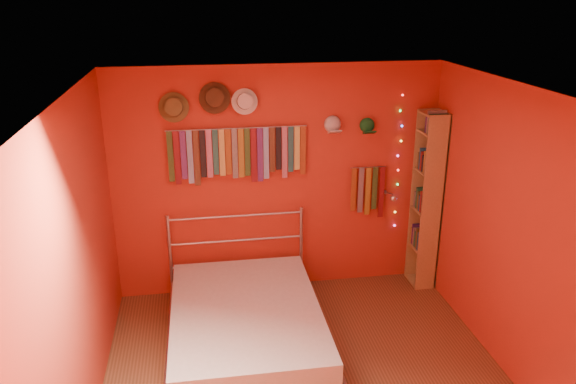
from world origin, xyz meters
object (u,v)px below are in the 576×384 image
tie_rack (237,152)px  reading_lamp (392,197)px  bookshelf (430,200)px  bed (246,325)px

tie_rack → reading_lamp: size_ratio=4.71×
bookshelf → bed: bearing=-157.2°
tie_rack → bookshelf: size_ratio=0.72×
tie_rack → bed: tie_rack is taller
bed → tie_rack: bearing=88.1°
tie_rack → bookshelf: bearing=-4.2°
tie_rack → reading_lamp: 1.74m
reading_lamp → bed: bearing=-152.5°
tie_rack → reading_lamp: (1.65, -0.17, -0.53)m
reading_lamp → bookshelf: (0.44, 0.02, -0.06)m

